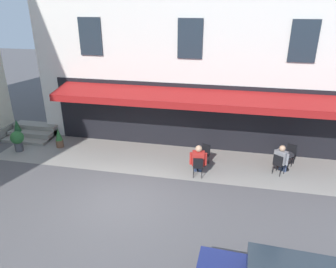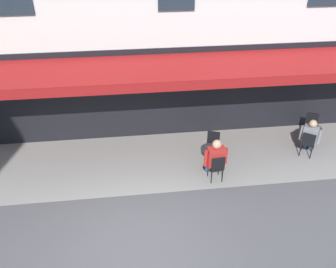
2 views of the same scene
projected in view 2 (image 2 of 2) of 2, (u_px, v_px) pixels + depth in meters
ground_plane at (135, 245)px, 8.66m from camera, size 70.00×70.00×0.00m
sidewalk_cafe_terrace at (228, 155)px, 11.83m from camera, size 20.50×3.20×0.01m
cafe_table_near_entrance at (210, 155)px, 10.97m from camera, size 0.60×0.60×0.75m
cafe_chair_black_back_row at (217, 166)px, 10.42m from camera, size 0.44×0.44×0.91m
cafe_chair_black_by_window at (213, 143)px, 11.46m from camera, size 0.51×0.51×0.91m
cafe_table_mid_terrace at (311, 134)px, 11.99m from camera, size 0.60×0.60×0.75m
cafe_chair_black_near_door at (308, 142)px, 11.49m from camera, size 0.56×0.56×0.91m
cafe_chair_black_facing_street at (311, 124)px, 12.46m from camera, size 0.53×0.53×0.91m
seated_patron_in_red at (215, 157)px, 10.50m from camera, size 0.71×0.61×1.37m
seated_companion_in_grey at (310, 135)px, 11.57m from camera, size 0.61×0.63×1.29m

